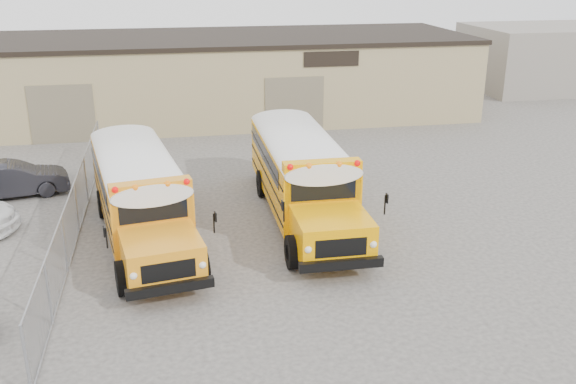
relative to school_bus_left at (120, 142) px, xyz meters
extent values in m
plane|color=#484542|center=(4.79, -8.42, -1.68)|extent=(120.00, 120.00, 0.00)
cube|color=#9D8A61|center=(4.79, 11.58, 0.57)|extent=(30.00, 10.00, 4.50)
cube|color=black|center=(4.79, 11.58, 2.87)|extent=(30.20, 10.20, 0.25)
cube|color=black|center=(10.79, 6.56, 2.22)|extent=(3.00, 0.08, 0.80)
cube|color=#80775B|center=(-3.21, 6.56, -0.18)|extent=(3.20, 0.08, 3.00)
cube|color=#80775B|center=(8.79, 6.56, -0.18)|extent=(3.20, 0.08, 3.00)
cylinder|color=gray|center=(-1.21, -14.42, -0.78)|extent=(0.07, 0.07, 1.80)
cylinder|color=gray|center=(-1.21, -11.42, -0.78)|extent=(0.07, 0.07, 1.80)
cylinder|color=gray|center=(-1.21, -8.42, -0.78)|extent=(0.07, 0.07, 1.80)
cylinder|color=gray|center=(-1.21, -5.42, -0.78)|extent=(0.07, 0.07, 1.80)
cylinder|color=gray|center=(-1.21, -2.42, -0.78)|extent=(0.07, 0.07, 1.80)
cylinder|color=gray|center=(-1.21, 0.58, -0.78)|extent=(0.07, 0.07, 1.80)
cylinder|color=gray|center=(-1.21, 3.58, -0.78)|extent=(0.07, 0.07, 1.80)
cylinder|color=gray|center=(-1.21, -5.42, 0.10)|extent=(0.05, 18.00, 0.05)
cylinder|color=gray|center=(-1.21, -5.42, -1.63)|extent=(0.05, 18.00, 0.05)
cube|color=gray|center=(-1.21, -5.42, -0.78)|extent=(0.02, 18.00, 1.70)
cube|color=gray|center=(28.79, 15.58, 0.52)|extent=(10.00, 8.00, 4.40)
cube|color=orange|center=(-0.07, 0.42, -0.17)|extent=(3.62, 7.71, 2.00)
cube|color=orange|center=(0.71, -4.30, -0.61)|extent=(2.47, 2.47, 1.12)
cube|color=black|center=(0.53, -3.22, 0.39)|extent=(1.98, 0.38, 0.73)
cube|color=white|center=(-0.07, 0.42, 0.98)|extent=(3.63, 7.79, 0.39)
cube|color=orange|center=(0.50, -3.00, 1.01)|extent=(2.44, 0.87, 0.35)
sphere|color=#E50705|center=(-0.48, -3.38, 1.12)|extent=(0.20, 0.20, 0.20)
sphere|color=#E50705|center=(1.54, -3.05, 1.12)|extent=(0.20, 0.20, 0.20)
sphere|color=orange|center=(0.08, -3.29, 1.12)|extent=(0.20, 0.20, 0.20)
sphere|color=orange|center=(0.99, -3.14, 1.12)|extent=(0.20, 0.20, 0.20)
cube|color=black|center=(0.90, -5.43, -1.05)|extent=(2.39, 0.60, 0.27)
cube|color=black|center=(-0.69, 4.14, -1.05)|extent=(2.39, 0.58, 0.27)
cube|color=black|center=(-0.07, 0.42, -0.24)|extent=(3.63, 7.57, 0.06)
cube|color=black|center=(-0.12, 0.71, 0.39)|extent=(3.46, 6.56, 0.60)
cylinder|color=black|center=(-0.45, -4.38, -1.17)|extent=(0.44, 1.05, 1.01)
cylinder|color=black|center=(1.84, -4.00, -1.17)|extent=(0.44, 1.05, 1.01)
cylinder|color=black|center=(-1.46, 1.70, -1.17)|extent=(0.44, 1.05, 1.01)
cylinder|color=black|center=(0.83, 2.07, -1.17)|extent=(0.44, 1.05, 1.01)
cube|color=#FFA400|center=(6.79, 1.56, -0.10)|extent=(2.58, 7.75, 2.09)
cube|color=#FFA400|center=(6.77, -3.43, -0.56)|extent=(2.25, 2.25, 1.17)
cube|color=black|center=(6.77, -2.29, 0.48)|extent=(2.09, 0.07, 0.76)
cube|color=white|center=(6.79, 1.56, 1.10)|extent=(2.58, 7.84, 0.41)
cube|color=#FFA400|center=(6.77, -2.06, 1.13)|extent=(2.50, 0.52, 0.37)
sphere|color=#E50705|center=(5.70, -2.29, 1.25)|extent=(0.20, 0.20, 0.20)
sphere|color=#E50705|center=(7.84, -2.30, 1.25)|extent=(0.20, 0.20, 0.20)
sphere|color=orange|center=(6.29, -2.29, 1.25)|extent=(0.20, 0.20, 0.20)
sphere|color=orange|center=(7.25, -2.29, 1.25)|extent=(0.20, 0.20, 0.20)
cube|color=black|center=(6.76, -4.63, -1.02)|extent=(2.50, 0.23, 0.29)
cube|color=black|center=(6.81, 5.49, -1.02)|extent=(2.50, 0.21, 0.29)
cube|color=black|center=(6.79, 1.56, -0.18)|extent=(2.62, 7.60, 0.06)
cube|color=black|center=(6.79, 1.87, 0.48)|extent=(2.61, 6.53, 0.63)
cylinder|color=black|center=(5.56, -3.31, -1.15)|extent=(0.29, 1.06, 1.06)
cylinder|color=black|center=(7.98, -3.33, -1.15)|extent=(0.29, 1.06, 1.06)
cylinder|color=black|center=(5.58, 3.11, -1.15)|extent=(0.29, 1.06, 1.06)
cylinder|color=black|center=(8.01, 3.10, -1.15)|extent=(0.29, 1.06, 1.06)
cube|color=black|center=(6.55, -9.06, -1.13)|extent=(1.19, 1.09, 1.10)
sphere|color=black|center=(6.55, -9.06, -0.63)|extent=(1.21, 1.21, 1.21)
imported|color=black|center=(-4.17, -1.19, -0.97)|extent=(4.48, 2.34, 1.40)
camera|label=1|loc=(2.13, -26.81, 7.32)|focal=40.00mm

